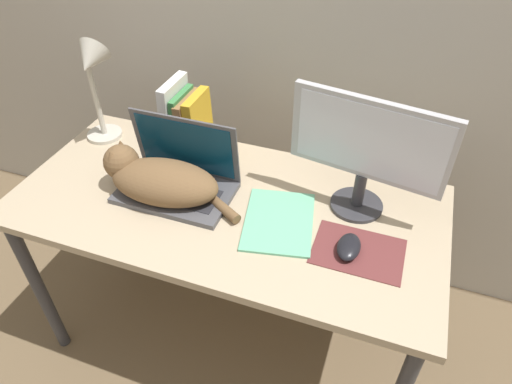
{
  "coord_description": "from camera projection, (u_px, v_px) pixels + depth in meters",
  "views": [
    {
      "loc": [
        0.46,
        -0.66,
        1.69
      ],
      "look_at": [
        0.12,
        0.3,
        0.83
      ],
      "focal_mm": 32.0,
      "sensor_mm": 36.0,
      "label": 1
    }
  ],
  "objects": [
    {
      "name": "cat",
      "position": [
        159.0,
        179.0,
        1.43
      ],
      "size": [
        0.48,
        0.21,
        0.15
      ],
      "color": "brown",
      "rests_on": "desk"
    },
    {
      "name": "laptop",
      "position": [
        179.0,
        178.0,
        1.47
      ],
      "size": [
        0.36,
        0.23,
        0.24
      ],
      "color": "#4C4C51",
      "rests_on": "desk"
    },
    {
      "name": "notepad",
      "position": [
        279.0,
        221.0,
        1.38
      ],
      "size": [
        0.26,
        0.31,
        0.01
      ],
      "color": "#6BBC93",
      "rests_on": "desk"
    },
    {
      "name": "desk",
      "position": [
        226.0,
        220.0,
        1.5
      ],
      "size": [
        1.37,
        0.66,
        0.73
      ],
      "color": "tan",
      "rests_on": "ground_plane"
    },
    {
      "name": "external_monitor",
      "position": [
        367.0,
        149.0,
        1.3
      ],
      "size": [
        0.46,
        0.16,
        0.38
      ],
      "color": "#333338",
      "rests_on": "desk"
    },
    {
      "name": "desk_lamp",
      "position": [
        93.0,
        77.0,
        1.55
      ],
      "size": [
        0.17,
        0.17,
        0.4
      ],
      "color": "beige",
      "rests_on": "desk"
    },
    {
      "name": "mousepad",
      "position": [
        358.0,
        251.0,
        1.29
      ],
      "size": [
        0.25,
        0.18,
        0.0
      ],
      "color": "brown",
      "rests_on": "desk"
    },
    {
      "name": "book_row",
      "position": [
        186.0,
        120.0,
        1.62
      ],
      "size": [
        0.14,
        0.17,
        0.26
      ],
      "color": "white",
      "rests_on": "desk"
    },
    {
      "name": "computer_mouse",
      "position": [
        349.0,
        247.0,
        1.28
      ],
      "size": [
        0.07,
        0.11,
        0.03
      ],
      "color": "black",
      "rests_on": "mousepad"
    }
  ]
}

